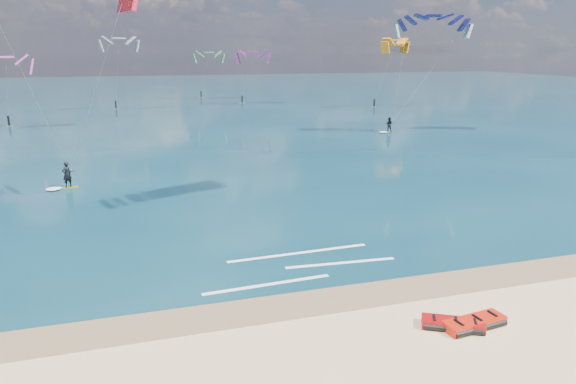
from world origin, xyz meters
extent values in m
plane|color=tan|center=(0.00, 40.00, 0.00)|extent=(320.00, 320.00, 0.00)
cube|color=brown|center=(0.00, 3.00, 0.00)|extent=(320.00, 2.40, 0.01)
cube|color=#0B2D3D|center=(0.00, 104.00, 0.02)|extent=(320.00, 200.00, 0.04)
cube|color=#CAD919|center=(-10.36, 25.39, 0.07)|extent=(1.48, 0.49, 0.06)
imported|color=black|center=(-10.36, 25.39, 1.07)|extent=(0.85, 0.79, 1.94)
cylinder|color=black|center=(-10.04, 25.06, 1.35)|extent=(0.59, 0.06, 0.04)
cube|color=#A3CF1F|center=(25.58, 43.27, 0.07)|extent=(1.49, 0.86, 0.06)
imported|color=black|center=(25.58, 43.27, 0.99)|extent=(1.10, 1.04, 1.80)
cylinder|color=black|center=(25.89, 42.95, 1.30)|extent=(0.56, 0.22, 0.04)
cube|color=white|center=(-0.04, 5.00, 0.04)|extent=(5.85, 0.56, 0.01)
cube|color=white|center=(3.98, 6.30, 0.04)|extent=(5.52, 0.63, 0.01)
cube|color=white|center=(2.40, 8.10, 0.04)|extent=(7.47, 0.51, 0.01)
camera|label=1|loc=(-5.07, -15.19, 10.07)|focal=32.00mm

